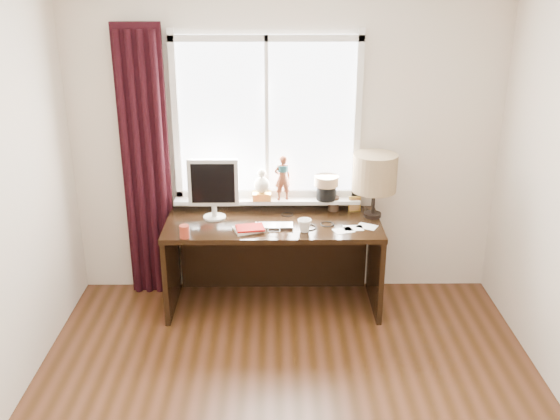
{
  "coord_description": "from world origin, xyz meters",
  "views": [
    {
      "loc": [
        -0.08,
        -2.92,
        2.63
      ],
      "look_at": [
        -0.05,
        1.25,
        1.0
      ],
      "focal_mm": 40.0,
      "sensor_mm": 36.0,
      "label": 1
    }
  ],
  "objects_px": {
    "mug": "(305,225)",
    "monitor": "(213,185)",
    "laptop": "(274,226)",
    "table_lamp": "(375,174)",
    "red_cup": "(184,232)",
    "desk": "(273,245)"
  },
  "relations": [
    {
      "from": "mug",
      "to": "monitor",
      "type": "distance_m",
      "value": 0.79
    },
    {
      "from": "desk",
      "to": "monitor",
      "type": "bearing_deg",
      "value": -178.83
    },
    {
      "from": "red_cup",
      "to": "desk",
      "type": "distance_m",
      "value": 0.82
    },
    {
      "from": "mug",
      "to": "table_lamp",
      "type": "relative_size",
      "value": 0.2
    },
    {
      "from": "laptop",
      "to": "red_cup",
      "type": "height_order",
      "value": "red_cup"
    },
    {
      "from": "desk",
      "to": "table_lamp",
      "type": "distance_m",
      "value": 1.0
    },
    {
      "from": "monitor",
      "to": "mug",
      "type": "bearing_deg",
      "value": -21.29
    },
    {
      "from": "desk",
      "to": "table_lamp",
      "type": "relative_size",
      "value": 3.27
    },
    {
      "from": "mug",
      "to": "desk",
      "type": "xyz_separation_m",
      "value": [
        -0.24,
        0.29,
        -0.3
      ]
    },
    {
      "from": "red_cup",
      "to": "table_lamp",
      "type": "relative_size",
      "value": 0.19
    },
    {
      "from": "mug",
      "to": "table_lamp",
      "type": "distance_m",
      "value": 0.71
    },
    {
      "from": "laptop",
      "to": "monitor",
      "type": "distance_m",
      "value": 0.58
    },
    {
      "from": "red_cup",
      "to": "monitor",
      "type": "distance_m",
      "value": 0.49
    },
    {
      "from": "desk",
      "to": "red_cup",
      "type": "bearing_deg",
      "value": -148.94
    },
    {
      "from": "laptop",
      "to": "red_cup",
      "type": "bearing_deg",
      "value": -163.53
    },
    {
      "from": "red_cup",
      "to": "monitor",
      "type": "bearing_deg",
      "value": 64.26
    },
    {
      "from": "mug",
      "to": "red_cup",
      "type": "distance_m",
      "value": 0.9
    },
    {
      "from": "laptop",
      "to": "monitor",
      "type": "bearing_deg",
      "value": 158.32
    },
    {
      "from": "desk",
      "to": "monitor",
      "type": "height_order",
      "value": "monitor"
    },
    {
      "from": "monitor",
      "to": "desk",
      "type": "bearing_deg",
      "value": 1.17
    },
    {
      "from": "table_lamp",
      "to": "monitor",
      "type": "bearing_deg",
      "value": -178.87
    },
    {
      "from": "red_cup",
      "to": "monitor",
      "type": "relative_size",
      "value": 0.2
    }
  ]
}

